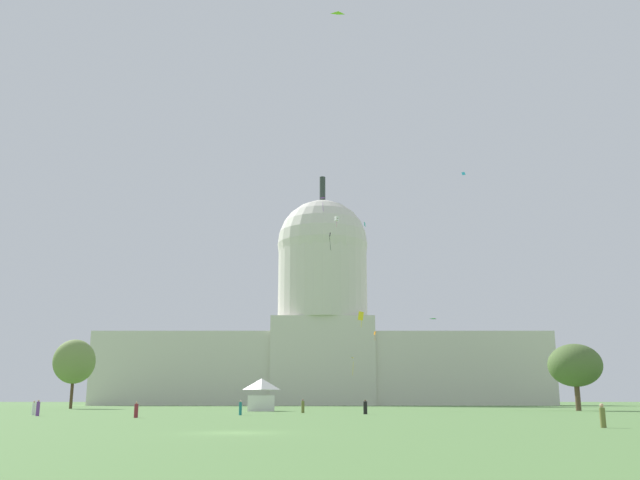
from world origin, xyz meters
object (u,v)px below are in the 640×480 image
object	(u,v)px
kite_cyan_high	(466,173)
kite_turquoise_high	(367,224)
capitol_building	(325,333)
person_olive_near_tree_west	(306,407)
tree_west_mid	(77,362)
person_maroon_front_center	(139,410)
person_olive_mid_left	(606,417)
kite_black_high	(333,238)
kite_violet_high	(325,200)
tree_east_mid	(578,365)
kite_green_mid	(437,320)
person_teal_mid_right	(243,408)
kite_lime_high	(341,13)
kite_white_high	(339,219)
kite_yellow_low	(364,316)
person_purple_back_right	(41,409)
person_white_front_left	(37,409)
event_tent	(264,395)
kite_gold_low	(354,360)
person_black_aisle_center	(368,408)
kite_orange_low	(378,334)

from	to	relation	value
kite_cyan_high	kite_turquoise_high	xyz separation A→B (m)	(-21.06, 26.33, -5.23)
capitol_building	person_olive_near_tree_west	xyz separation A→B (m)	(-3.06, -111.05, -20.28)
tree_west_mid	person_maroon_front_center	xyz separation A→B (m)	(29.00, -63.26, -8.10)
person_olive_mid_left	kite_black_high	size ratio (longest dim) A/B	0.39
kite_violet_high	kite_turquoise_high	world-z (taller)	kite_violet_high
tree_east_mid	kite_green_mid	world-z (taller)	kite_green_mid
capitol_building	kite_black_high	distance (m)	62.07
kite_green_mid	kite_violet_high	size ratio (longest dim) A/B	0.50
person_teal_mid_right	tree_east_mid	bearing A→B (deg)	151.97
person_olive_mid_left	person_maroon_front_center	world-z (taller)	person_maroon_front_center
kite_violet_high	person_olive_near_tree_west	bearing A→B (deg)	94.11
kite_lime_high	kite_white_high	world-z (taller)	kite_lime_high
person_olive_near_tree_west	kite_yellow_low	distance (m)	30.35
kite_turquoise_high	kite_green_mid	bearing A→B (deg)	-78.38
kite_violet_high	person_purple_back_right	bearing A→B (deg)	78.89
person_purple_back_right	person_white_front_left	size ratio (longest dim) A/B	1.07
person_olive_near_tree_west	kite_green_mid	bearing A→B (deg)	-134.01
tree_east_mid	person_olive_mid_left	bearing A→B (deg)	-109.02
person_teal_mid_right	kite_lime_high	xyz separation A→B (m)	(11.84, 9.21, 56.12)
event_tent	kite_gold_low	distance (m)	52.39
event_tent	kite_violet_high	world-z (taller)	kite_violet_high
kite_gold_low	kite_turquoise_high	size ratio (longest dim) A/B	3.16
person_olive_near_tree_west	kite_turquoise_high	xyz separation A→B (m)	(14.16, 81.98, 46.18)
person_teal_mid_right	kite_cyan_high	distance (m)	95.39
person_purple_back_right	capitol_building	bearing A→B (deg)	-67.39
kite_turquoise_high	person_purple_back_right	bearing A→B (deg)	-139.21
person_maroon_front_center	kite_yellow_low	xyz separation A→B (m)	(25.32, 48.44, 15.03)
event_tent	kite_turquoise_high	size ratio (longest dim) A/B	4.46
person_black_aisle_center	kite_green_mid	bearing A→B (deg)	-124.59
person_black_aisle_center	kite_gold_low	world-z (taller)	kite_gold_low
person_olive_near_tree_west	person_white_front_left	bearing A→B (deg)	1.20
person_olive_mid_left	kite_black_high	bearing A→B (deg)	87.78
tree_west_mid	person_olive_mid_left	size ratio (longest dim) A/B	8.48
event_tent	person_white_front_left	world-z (taller)	event_tent
person_teal_mid_right	person_white_front_left	xyz separation A→B (m)	(-24.13, 0.95, -0.04)
person_white_front_left	kite_white_high	world-z (taller)	kite_white_high
person_purple_back_right	person_teal_mid_right	bearing A→B (deg)	-133.75
kite_orange_low	tree_west_mid	bearing A→B (deg)	-34.16
event_tent	tree_west_mid	world-z (taller)	tree_west_mid
tree_west_mid	person_white_front_left	size ratio (longest dim) A/B	8.10
person_black_aisle_center	kite_green_mid	world-z (taller)	kite_green_mid
kite_white_high	kite_green_mid	xyz separation A→B (m)	(21.59, -27.14, -31.18)
person_olive_near_tree_west	kite_black_high	world-z (taller)	kite_black_high
tree_east_mid	kite_cyan_high	size ratio (longest dim) A/B	12.52
kite_cyan_high	kite_gold_low	world-z (taller)	kite_cyan_high
person_olive_near_tree_west	kite_white_high	size ratio (longest dim) A/B	0.60
tree_west_mid	kite_black_high	distance (m)	57.49
event_tent	kite_violet_high	size ratio (longest dim) A/B	1.64
kite_white_high	kite_violet_high	distance (m)	7.28
kite_white_high	kite_turquoise_high	xyz separation A→B (m)	(7.20, -8.26, -3.69)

